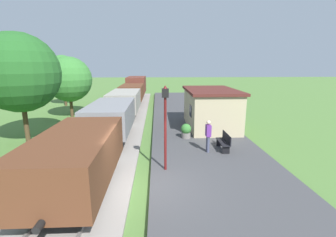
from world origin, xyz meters
TOP-DOWN VIEW (x-y plane):
  - ground_plane at (0.00, 0.00)m, footprint 160.00×160.00m
  - platform_slab at (3.20, 0.00)m, footprint 6.00×60.00m
  - track_ballast at (-2.40, 0.00)m, footprint 3.80×60.00m
  - rail_near at (-1.68, 0.00)m, footprint 0.07×60.00m
  - rail_far at (-3.12, 0.00)m, footprint 0.07×60.00m
  - freight_train at (-2.40, 13.74)m, footprint 2.50×32.60m
  - station_hut at (4.40, 8.55)m, footprint 3.50×5.80m
  - bench_near_hut at (4.11, 3.71)m, footprint 0.42×1.50m
  - bench_down_platform at (4.11, 13.45)m, footprint 0.42×1.50m
  - person_waiting at (3.16, 3.45)m, footprint 0.25×0.39m
  - potted_planter at (2.31, 5.88)m, footprint 0.64×0.64m
  - lamp_post_near at (0.85, 1.39)m, footprint 0.28×0.28m
  - tree_trackside_far at (-7.54, 6.21)m, footprint 4.64×4.64m
  - tree_field_left at (-7.38, 13.66)m, footprint 4.04×4.04m
  - tree_field_distant at (-10.17, 19.72)m, footprint 3.13×3.13m

SIDE VIEW (x-z plane):
  - ground_plane at x=0.00m, z-range 0.00..0.00m
  - track_ballast at x=-2.40m, z-range 0.00..0.12m
  - platform_slab at x=3.20m, z-range 0.00..0.25m
  - rail_near at x=-1.68m, z-range 0.12..0.26m
  - rail_far at x=-3.12m, z-range 0.12..0.26m
  - bench_near_hut at x=4.11m, z-range 0.27..1.18m
  - bench_down_platform at x=4.11m, z-range 0.27..1.18m
  - potted_planter at x=2.31m, z-range 0.26..1.18m
  - person_waiting at x=3.16m, z-range 0.33..2.04m
  - freight_train at x=-2.40m, z-range 0.10..2.82m
  - station_hut at x=4.40m, z-range 0.26..3.04m
  - lamp_post_near at x=0.85m, z-range 0.95..4.65m
  - tree_field_left at x=-7.38m, z-range 0.71..6.16m
  - tree_field_distant at x=-10.17m, z-range 1.31..7.09m
  - tree_trackside_far at x=-7.54m, z-range 0.98..7.58m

